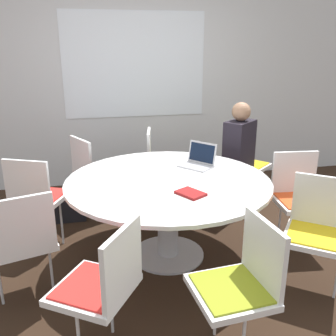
{
  "coord_description": "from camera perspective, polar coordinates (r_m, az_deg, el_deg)",
  "views": [
    {
      "loc": [
        -0.62,
        -2.89,
        1.8
      ],
      "look_at": [
        0.0,
        0.0,
        0.83
      ],
      "focal_mm": 40.0,
      "sensor_mm": 36.0,
      "label": 1
    }
  ],
  "objects": [
    {
      "name": "handbag",
      "position": [
        4.16,
        -14.95,
        -5.89
      ],
      "size": [
        0.36,
        0.16,
        0.28
      ],
      "color": "black",
      "rests_on": "ground_plane"
    },
    {
      "name": "person_0",
      "position": [
        4.16,
        10.95,
        2.89
      ],
      "size": [
        0.42,
        0.4,
        1.23
      ],
      "rotation": [
        0.0,
        0.0,
        3.84
      ],
      "color": "#231E28",
      "rests_on": "ground_plane"
    },
    {
      "name": "conference_table",
      "position": [
        3.19,
        0.0,
        -3.89
      ],
      "size": [
        1.72,
        1.72,
        0.73
      ],
      "color": "#B7B7BC",
      "rests_on": "ground_plane"
    },
    {
      "name": "chair_1",
      "position": [
        4.34,
        -1.2,
        1.27
      ],
      "size": [
        0.5,
        0.51,
        0.88
      ],
      "rotation": [
        0.0,
        0.0,
        4.52
      ],
      "color": "white",
      "rests_on": "ground_plane"
    },
    {
      "name": "laptop",
      "position": [
        3.48,
        4.7,
        1.19
      ],
      "size": [
        0.36,
        0.37,
        0.21
      ],
      "rotation": [
        0.0,
        0.0,
        -0.88
      ],
      "color": "silver",
      "rests_on": "conference_table"
    },
    {
      "name": "chair_7",
      "position": [
        3.01,
        21.84,
        -8.12
      ],
      "size": [
        0.61,
        0.6,
        0.88
      ],
      "rotation": [
        0.0,
        0.0,
        8.76
      ],
      "color": "white",
      "rests_on": "ground_plane"
    },
    {
      "name": "chair_6",
      "position": [
        2.27,
        11.17,
        -16.23
      ],
      "size": [
        0.46,
        0.48,
        0.88
      ],
      "rotation": [
        0.0,
        0.0,
        7.94
      ],
      "color": "white",
      "rests_on": "ground_plane"
    },
    {
      "name": "chair_8",
      "position": [
        3.6,
        19.27,
        -3.49
      ],
      "size": [
        0.48,
        0.46,
        0.88
      ],
      "rotation": [
        0.0,
        0.0,
        9.32
      ],
      "color": "white",
      "rests_on": "ground_plane"
    },
    {
      "name": "chair_0",
      "position": [
        4.45,
        11.29,
        1.34
      ],
      "size": [
        0.61,
        0.6,
        0.88
      ],
      "rotation": [
        0.0,
        0.0,
        3.84
      ],
      "color": "white",
      "rests_on": "ground_plane"
    },
    {
      "name": "chair_2",
      "position": [
        4.12,
        -11.36,
        -0.03
      ],
      "size": [
        0.57,
        0.58,
        0.88
      ],
      "rotation": [
        0.0,
        0.0,
        5.19
      ],
      "color": "white",
      "rests_on": "ground_plane"
    },
    {
      "name": "chair_5",
      "position": [
        2.24,
        -9.81,
        -16.58
      ],
      "size": [
        0.59,
        0.6,
        0.88
      ],
      "rotation": [
        0.0,
        0.0,
        7.28
      ],
      "color": "white",
      "rests_on": "ground_plane"
    },
    {
      "name": "chair_3",
      "position": [
        3.58,
        -19.4,
        -3.6
      ],
      "size": [
        0.57,
        0.56,
        0.88
      ],
      "rotation": [
        0.0,
        0.0,
        5.87
      ],
      "color": "white",
      "rests_on": "ground_plane"
    },
    {
      "name": "ground_plane",
      "position": [
        3.46,
        0.0,
        -13.08
      ],
      "size": [
        16.0,
        16.0,
        0.0
      ],
      "primitive_type": "plane",
      "color": "black"
    },
    {
      "name": "chair_4",
      "position": [
        2.83,
        -21.36,
        -9.81
      ],
      "size": [
        0.54,
        0.53,
        0.88
      ],
      "rotation": [
        0.0,
        0.0,
        6.58
      ],
      "color": "white",
      "rests_on": "ground_plane"
    },
    {
      "name": "spiral_notebook",
      "position": [
        2.83,
        3.46,
        -3.87
      ],
      "size": [
        0.24,
        0.26,
        0.02
      ],
      "color": "maroon",
      "rests_on": "conference_table"
    },
    {
      "name": "wall_back",
      "position": [
        4.98,
        -5.06,
        13.08
      ],
      "size": [
        8.0,
        0.07,
        2.7
      ],
      "color": "silver",
      "rests_on": "ground_plane"
    }
  ]
}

